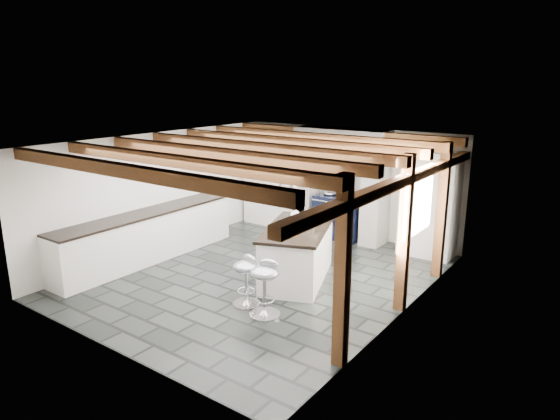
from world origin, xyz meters
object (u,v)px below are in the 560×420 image
Objects in this scene: bar_stool_far at (247,275)px; bar_stool_near at (265,282)px; range_cooker at (339,216)px; kitchen_island at (297,253)px.

bar_stool_near is at bearing -1.93° from bar_stool_far.
range_cooker is 3.73m from bar_stool_far.
bar_stool_near is 0.44m from bar_stool_far.
bar_stool_far is at bearing -113.55° from kitchen_island.
range_cooker is 0.48× the size of kitchen_island.
kitchen_island is (0.57, -2.43, 0.00)m from range_cooker.
kitchen_island is at bearing -76.86° from range_cooker.
range_cooker is at bearing 85.52° from bar_stool_near.
range_cooker is 3.93m from bar_stool_near.
kitchen_island is 1.44m from bar_stool_near.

